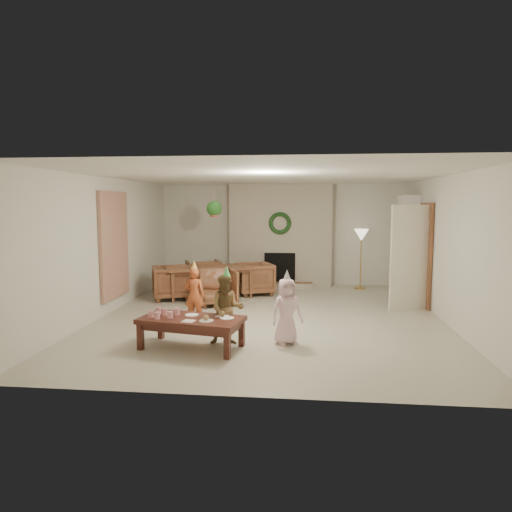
# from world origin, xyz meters

# --- Properties ---
(floor) EXTENTS (7.00, 7.00, 0.00)m
(floor) POSITION_xyz_m (0.00, 0.00, 0.00)
(floor) COLOR #B7B29E
(floor) RESTS_ON ground
(ceiling) EXTENTS (7.00, 7.00, 0.00)m
(ceiling) POSITION_xyz_m (0.00, 0.00, 2.50)
(ceiling) COLOR white
(ceiling) RESTS_ON wall_back
(wall_back) EXTENTS (7.00, 0.00, 7.00)m
(wall_back) POSITION_xyz_m (0.00, 3.50, 1.25)
(wall_back) COLOR silver
(wall_back) RESTS_ON floor
(wall_front) EXTENTS (7.00, 0.00, 7.00)m
(wall_front) POSITION_xyz_m (0.00, -3.50, 1.25)
(wall_front) COLOR silver
(wall_front) RESTS_ON floor
(wall_left) EXTENTS (0.00, 7.00, 7.00)m
(wall_left) POSITION_xyz_m (-3.00, 0.00, 1.25)
(wall_left) COLOR silver
(wall_left) RESTS_ON floor
(wall_right) EXTENTS (0.00, 7.00, 7.00)m
(wall_right) POSITION_xyz_m (3.00, 0.00, 1.25)
(wall_right) COLOR silver
(wall_right) RESTS_ON floor
(fireplace_mass) EXTENTS (2.50, 0.40, 2.50)m
(fireplace_mass) POSITION_xyz_m (0.00, 3.30, 1.25)
(fireplace_mass) COLOR #5A2E17
(fireplace_mass) RESTS_ON floor
(fireplace_hearth) EXTENTS (1.60, 0.30, 0.12)m
(fireplace_hearth) POSITION_xyz_m (0.00, 2.95, 0.06)
(fireplace_hearth) COLOR brown
(fireplace_hearth) RESTS_ON floor
(fireplace_firebox) EXTENTS (0.75, 0.12, 0.75)m
(fireplace_firebox) POSITION_xyz_m (0.00, 3.12, 0.45)
(fireplace_firebox) COLOR black
(fireplace_firebox) RESTS_ON floor
(fireplace_wreath) EXTENTS (0.54, 0.10, 0.54)m
(fireplace_wreath) POSITION_xyz_m (0.00, 3.07, 1.55)
(fireplace_wreath) COLOR #153A17
(fireplace_wreath) RESTS_ON fireplace_mass
(floor_lamp_base) EXTENTS (0.27, 0.27, 0.03)m
(floor_lamp_base) POSITION_xyz_m (1.93, 3.00, 0.01)
(floor_lamp_base) COLOR gold
(floor_lamp_base) RESTS_ON floor
(floor_lamp_post) EXTENTS (0.03, 0.03, 1.28)m
(floor_lamp_post) POSITION_xyz_m (1.93, 3.00, 0.67)
(floor_lamp_post) COLOR gold
(floor_lamp_post) RESTS_ON floor
(floor_lamp_shade) EXTENTS (0.34, 0.34, 0.29)m
(floor_lamp_shade) POSITION_xyz_m (1.93, 3.00, 1.28)
(floor_lamp_shade) COLOR beige
(floor_lamp_shade) RESTS_ON floor_lamp_post
(bookshelf_carcass) EXTENTS (0.30, 1.00, 2.20)m
(bookshelf_carcass) POSITION_xyz_m (2.84, 2.30, 1.10)
(bookshelf_carcass) COLOR white
(bookshelf_carcass) RESTS_ON floor
(bookshelf_shelf_a) EXTENTS (0.30, 0.92, 0.03)m
(bookshelf_shelf_a) POSITION_xyz_m (2.82, 2.30, 0.45)
(bookshelf_shelf_a) COLOR white
(bookshelf_shelf_a) RESTS_ON bookshelf_carcass
(bookshelf_shelf_b) EXTENTS (0.30, 0.92, 0.03)m
(bookshelf_shelf_b) POSITION_xyz_m (2.82, 2.30, 0.85)
(bookshelf_shelf_b) COLOR white
(bookshelf_shelf_b) RESTS_ON bookshelf_carcass
(bookshelf_shelf_c) EXTENTS (0.30, 0.92, 0.03)m
(bookshelf_shelf_c) POSITION_xyz_m (2.82, 2.30, 1.25)
(bookshelf_shelf_c) COLOR white
(bookshelf_shelf_c) RESTS_ON bookshelf_carcass
(bookshelf_shelf_d) EXTENTS (0.30, 0.92, 0.03)m
(bookshelf_shelf_d) POSITION_xyz_m (2.82, 2.30, 1.65)
(bookshelf_shelf_d) COLOR white
(bookshelf_shelf_d) RESTS_ON bookshelf_carcass
(books_row_lower) EXTENTS (0.20, 0.40, 0.24)m
(books_row_lower) POSITION_xyz_m (2.80, 2.15, 0.59)
(books_row_lower) COLOR #A12B1D
(books_row_lower) RESTS_ON bookshelf_shelf_a
(books_row_mid) EXTENTS (0.20, 0.44, 0.24)m
(books_row_mid) POSITION_xyz_m (2.80, 2.35, 0.99)
(books_row_mid) COLOR navy
(books_row_mid) RESTS_ON bookshelf_shelf_b
(books_row_upper) EXTENTS (0.20, 0.36, 0.22)m
(books_row_upper) POSITION_xyz_m (2.80, 2.20, 1.38)
(books_row_upper) COLOR #B89027
(books_row_upper) RESTS_ON bookshelf_shelf_c
(door_frame) EXTENTS (0.05, 0.86, 2.04)m
(door_frame) POSITION_xyz_m (2.96, 1.20, 1.02)
(door_frame) COLOR brown
(door_frame) RESTS_ON floor
(door_leaf) EXTENTS (0.77, 0.32, 2.00)m
(door_leaf) POSITION_xyz_m (2.58, 0.82, 1.00)
(door_leaf) COLOR beige
(door_leaf) RESTS_ON floor
(curtain_panel) EXTENTS (0.06, 1.20, 2.00)m
(curtain_panel) POSITION_xyz_m (-2.96, 0.20, 1.25)
(curtain_panel) COLOR #C9A98E
(curtain_panel) RESTS_ON wall_left
(dining_table) EXTENTS (2.08, 1.63, 0.65)m
(dining_table) POSITION_xyz_m (-1.45, 1.64, 0.32)
(dining_table) COLOR brown
(dining_table) RESTS_ON floor
(dining_chair_near) EXTENTS (1.00, 1.01, 0.71)m
(dining_chair_near) POSITION_xyz_m (-1.15, 0.89, 0.36)
(dining_chair_near) COLOR brown
(dining_chair_near) RESTS_ON floor
(dining_chair_far) EXTENTS (1.00, 1.01, 0.71)m
(dining_chair_far) POSITION_xyz_m (-1.75, 2.39, 0.36)
(dining_chair_far) COLOR brown
(dining_chair_far) RESTS_ON floor
(dining_chair_left) EXTENTS (1.01, 1.00, 0.71)m
(dining_chair_left) POSITION_xyz_m (-2.20, 1.34, 0.36)
(dining_chair_left) COLOR brown
(dining_chair_left) RESTS_ON floor
(dining_chair_right) EXTENTS (1.01, 1.00, 0.71)m
(dining_chair_right) POSITION_xyz_m (-0.51, 2.01, 0.36)
(dining_chair_right) COLOR brown
(dining_chair_right) RESTS_ON floor
(hanging_plant_cord) EXTENTS (0.01, 0.01, 0.70)m
(hanging_plant_cord) POSITION_xyz_m (-1.30, 1.50, 2.15)
(hanging_plant_cord) COLOR tan
(hanging_plant_cord) RESTS_ON ceiling
(hanging_plant_pot) EXTENTS (0.16, 0.16, 0.12)m
(hanging_plant_pot) POSITION_xyz_m (-1.30, 1.50, 1.80)
(hanging_plant_pot) COLOR #A94636
(hanging_plant_pot) RESTS_ON hanging_plant_cord
(hanging_plant_foliage) EXTENTS (0.32, 0.32, 0.32)m
(hanging_plant_foliage) POSITION_xyz_m (-1.30, 1.50, 1.92)
(hanging_plant_foliage) COLOR #1B4F1A
(hanging_plant_foliage) RESTS_ON hanging_plant_pot
(coffee_table_top) EXTENTS (1.53, 0.97, 0.07)m
(coffee_table_top) POSITION_xyz_m (-0.96, -1.93, 0.40)
(coffee_table_top) COLOR #4C2219
(coffee_table_top) RESTS_ON floor
(coffee_table_apron) EXTENTS (1.40, 0.85, 0.09)m
(coffee_table_apron) POSITION_xyz_m (-0.96, -1.93, 0.33)
(coffee_table_apron) COLOR #4C2219
(coffee_table_apron) RESTS_ON floor
(coffee_leg_fl) EXTENTS (0.09, 0.09, 0.37)m
(coffee_leg_fl) POSITION_xyz_m (-1.65, -2.08, 0.19)
(coffee_leg_fl) COLOR #4C2219
(coffee_leg_fl) RESTS_ON floor
(coffee_leg_fr) EXTENTS (0.09, 0.09, 0.37)m
(coffee_leg_fr) POSITION_xyz_m (-0.39, -2.34, 0.19)
(coffee_leg_fr) COLOR #4C2219
(coffee_leg_fr) RESTS_ON floor
(coffee_leg_bl) EXTENTS (0.09, 0.09, 0.37)m
(coffee_leg_bl) POSITION_xyz_m (-1.54, -1.52, 0.19)
(coffee_leg_bl) COLOR #4C2219
(coffee_leg_bl) RESTS_ON floor
(coffee_leg_br) EXTENTS (0.09, 0.09, 0.37)m
(coffee_leg_br) POSITION_xyz_m (-0.28, -1.77, 0.19)
(coffee_leg_br) COLOR #4C2219
(coffee_leg_br) RESTS_ON floor
(cup_a) EXTENTS (0.09, 0.09, 0.10)m
(cup_a) POSITION_xyz_m (-1.53, -1.98, 0.49)
(cup_a) COLOR white
(cup_a) RESTS_ON coffee_table_top
(cup_b) EXTENTS (0.09, 0.09, 0.10)m
(cup_b) POSITION_xyz_m (-1.49, -1.76, 0.49)
(cup_b) COLOR white
(cup_b) RESTS_ON coffee_table_top
(cup_c) EXTENTS (0.09, 0.09, 0.10)m
(cup_c) POSITION_xyz_m (-1.41, -2.06, 0.49)
(cup_c) COLOR white
(cup_c) RESTS_ON coffee_table_top
(cup_d) EXTENTS (0.09, 0.09, 0.10)m
(cup_d) POSITION_xyz_m (-1.37, -1.84, 0.49)
(cup_d) COLOR white
(cup_d) RESTS_ON coffee_table_top
(cup_e) EXTENTS (0.09, 0.09, 0.10)m
(cup_e) POSITION_xyz_m (-1.25, -2.00, 0.49)
(cup_e) COLOR white
(cup_e) RESTS_ON coffee_table_top
(cup_f) EXTENTS (0.09, 0.09, 0.10)m
(cup_f) POSITION_xyz_m (-1.20, -1.79, 0.49)
(cup_f) COLOR white
(cup_f) RESTS_ON coffee_table_top
(plate_a) EXTENTS (0.23, 0.23, 0.01)m
(plate_a) POSITION_xyz_m (-0.99, -1.79, 0.44)
(plate_a) COLOR white
(plate_a) RESTS_ON coffee_table_top
(plate_b) EXTENTS (0.23, 0.23, 0.01)m
(plate_b) POSITION_xyz_m (-0.72, -2.09, 0.44)
(plate_b) COLOR white
(plate_b) RESTS_ON coffee_table_top
(plate_c) EXTENTS (0.23, 0.23, 0.01)m
(plate_c) POSITION_xyz_m (-0.46, -1.91, 0.44)
(plate_c) COLOR white
(plate_c) RESTS_ON coffee_table_top
(food_scoop) EXTENTS (0.09, 0.09, 0.08)m
(food_scoop) POSITION_xyz_m (-0.72, -2.09, 0.48)
(food_scoop) COLOR tan
(food_scoop) RESTS_ON plate_b
(napkin_left) EXTENTS (0.19, 0.19, 0.01)m
(napkin_left) POSITION_xyz_m (-0.95, -2.13, 0.44)
(napkin_left) COLOR beige
(napkin_left) RESTS_ON coffee_table_top
(napkin_right) EXTENTS (0.19, 0.19, 0.01)m
(napkin_right) POSITION_xyz_m (-0.55, -1.81, 0.44)
(napkin_right) COLOR beige
(napkin_right) RESTS_ON coffee_table_top
(child_red) EXTENTS (0.36, 0.25, 0.94)m
(child_red) POSITION_xyz_m (-1.25, -0.54, 0.47)
(child_red) COLOR #B54F26
(child_red) RESTS_ON floor
(party_hat_red) EXTENTS (0.17, 0.17, 0.18)m
(party_hat_red) POSITION_xyz_m (-1.25, -0.54, 0.98)
(party_hat_red) COLOR #DBDC49
(party_hat_red) RESTS_ON child_red
(child_plaid) EXTENTS (0.56, 0.47, 1.02)m
(child_plaid) POSITION_xyz_m (-0.50, -1.69, 0.51)
(child_plaid) COLOR brown
(child_plaid) RESTS_ON floor
(party_hat_plaid) EXTENTS (0.14, 0.14, 0.17)m
(party_hat_plaid) POSITION_xyz_m (-0.50, -1.69, 1.06)
(party_hat_plaid) COLOR #52C160
(party_hat_plaid) RESTS_ON child_plaid
(child_pink) EXTENTS (0.56, 0.48, 0.96)m
(child_pink) POSITION_xyz_m (0.36, -1.58, 0.48)
(child_pink) COLOR #FCC9D9
(child_pink) RESTS_ON floor
(party_hat_pink) EXTENTS (0.15, 0.15, 0.17)m
(party_hat_pink) POSITION_xyz_m (0.36, -1.58, 1.00)
(party_hat_pink) COLOR #AFAFB6
(party_hat_pink) RESTS_ON child_pink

